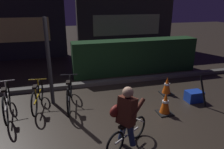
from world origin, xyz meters
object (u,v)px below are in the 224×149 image
object	(u,v)px
traffic_cone_near	(165,103)
traffic_cone_far	(167,86)
street_post	(49,63)
parked_bike_left_mid	(7,101)
parked_bike_center_right	(69,93)
parked_bike_center_left	(38,96)
closed_umbrella	(203,91)
blue_crate	(194,96)
cyclist	(126,118)

from	to	relation	value
traffic_cone_near	traffic_cone_far	size ratio (longest dim) A/B	1.07
street_post	traffic_cone_near	distance (m)	3.12
parked_bike_left_mid	traffic_cone_far	distance (m)	4.39
street_post	parked_bike_center_right	xyz separation A→B (m)	(0.45, -0.21, -0.80)
parked_bike_center_left	parked_bike_left_mid	bearing A→B (deg)	110.47
parked_bike_center_right	traffic_cone_near	xyz separation A→B (m)	(2.25, -1.09, -0.08)
traffic_cone_near	closed_umbrella	bearing A→B (deg)	7.28
street_post	parked_bike_center_left	size ratio (longest dim) A/B	1.52
traffic_cone_far	blue_crate	xyz separation A→B (m)	(0.49, -0.65, -0.11)
street_post	blue_crate	xyz separation A→B (m)	(3.81, -0.90, -1.00)
traffic_cone_near	closed_umbrella	xyz separation A→B (m)	(1.17, 0.15, 0.14)
cyclist	closed_umbrella	distance (m)	2.75
traffic_cone_far	cyclist	size ratio (longest dim) A/B	0.43
parked_bike_left_mid	traffic_cone_far	xyz separation A→B (m)	(4.39, 0.06, -0.10)
street_post	blue_crate	distance (m)	4.04
parked_bike_center_right	cyclist	xyz separation A→B (m)	(0.90, -2.02, 0.28)
traffic_cone_near	blue_crate	distance (m)	1.19
street_post	blue_crate	bearing A→B (deg)	-13.30
traffic_cone_near	traffic_cone_far	distance (m)	1.22
traffic_cone_far	traffic_cone_near	bearing A→B (deg)	-120.70
street_post	traffic_cone_far	world-z (taller)	street_post
blue_crate	cyclist	size ratio (longest dim) A/B	0.35
parked_bike_center_right	blue_crate	xyz separation A→B (m)	(3.36, -0.69, -0.20)
street_post	parked_bike_left_mid	world-z (taller)	street_post
closed_umbrella	traffic_cone_far	bearing A→B (deg)	14.38
parked_bike_center_right	closed_umbrella	world-z (taller)	closed_umbrella
closed_umbrella	street_post	bearing A→B (deg)	56.41
traffic_cone_near	blue_crate	size ratio (longest dim) A/B	1.29
parked_bike_left_mid	traffic_cone_far	world-z (taller)	parked_bike_left_mid
blue_crate	closed_umbrella	size ratio (longest dim) A/B	0.52
parked_bike_left_mid	traffic_cone_near	world-z (taller)	parked_bike_left_mid
parked_bike_left_mid	closed_umbrella	distance (m)	5.01
parked_bike_left_mid	parked_bike_center_left	size ratio (longest dim) A/B	1.12
parked_bike_center_left	cyclist	world-z (taller)	cyclist
parked_bike_left_mid	parked_bike_center_right	world-z (taller)	parked_bike_left_mid
parked_bike_left_mid	closed_umbrella	xyz separation A→B (m)	(4.94, -0.84, 0.05)
cyclist	closed_umbrella	world-z (taller)	cyclist
cyclist	closed_umbrella	bearing A→B (deg)	-9.86
parked_bike_left_mid	parked_bike_center_right	bearing A→B (deg)	-93.48
street_post	parked_bike_center_right	bearing A→B (deg)	-25.37
closed_umbrella	parked_bike_left_mid	bearing A→B (deg)	63.35
parked_bike_left_mid	parked_bike_center_left	xyz separation A→B (m)	(0.70, 0.18, -0.04)
parked_bike_center_left	closed_umbrella	world-z (taller)	closed_umbrella
parked_bike_center_left	traffic_cone_far	bearing A→B (deg)	-85.48
traffic_cone_near	blue_crate	xyz separation A→B (m)	(1.11, 0.40, -0.12)
street_post	parked_bike_center_left	distance (m)	0.92
parked_bike_center_right	parked_bike_left_mid	bearing A→B (deg)	100.94
parked_bike_left_mid	blue_crate	size ratio (longest dim) A/B	3.86
cyclist	parked_bike_center_right	bearing A→B (deg)	80.91
parked_bike_center_right	traffic_cone_far	distance (m)	2.87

